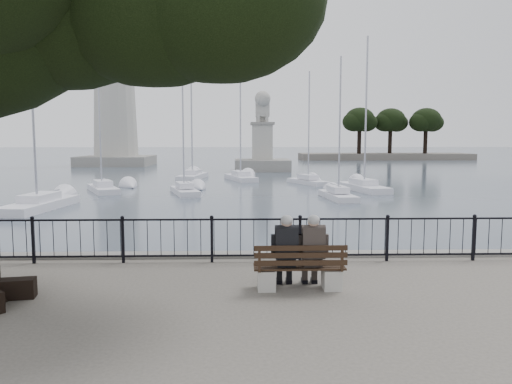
{
  "coord_description": "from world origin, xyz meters",
  "views": [
    {
      "loc": [
        -0.3,
        -8.61,
        2.8
      ],
      "look_at": [
        0.0,
        2.5,
        1.6
      ],
      "focal_mm": 35.0,
      "sensor_mm": 36.0,
      "label": 1
    }
  ],
  "objects_px": {
    "bench": "(299,273)",
    "lion_monument": "(262,151)",
    "person_left": "(286,254)",
    "lighthouse": "(114,76)",
    "person_right": "(312,254)"
  },
  "relations": [
    {
      "from": "bench",
      "to": "lion_monument",
      "type": "relative_size",
      "value": 0.18
    },
    {
      "from": "person_left",
      "to": "lion_monument",
      "type": "distance_m",
      "value": 49.48
    },
    {
      "from": "person_left",
      "to": "lighthouse",
      "type": "bearing_deg",
      "value": 106.74
    },
    {
      "from": "bench",
      "to": "person_left",
      "type": "height_order",
      "value": "person_left"
    },
    {
      "from": "bench",
      "to": "person_right",
      "type": "height_order",
      "value": "person_right"
    },
    {
      "from": "lighthouse",
      "to": "lion_monument",
      "type": "height_order",
      "value": "lighthouse"
    },
    {
      "from": "person_right",
      "to": "lighthouse",
      "type": "distance_m",
      "value": 65.28
    },
    {
      "from": "bench",
      "to": "lion_monument",
      "type": "height_order",
      "value": "lion_monument"
    },
    {
      "from": "person_right",
      "to": "lighthouse",
      "type": "xyz_separation_m",
      "value": [
        -18.99,
        61.52,
        10.75
      ]
    },
    {
      "from": "bench",
      "to": "person_left",
      "type": "bearing_deg",
      "value": 158.57
    },
    {
      "from": "lion_monument",
      "to": "person_right",
      "type": "bearing_deg",
      "value": -91.17
    },
    {
      "from": "person_right",
      "to": "lighthouse",
      "type": "bearing_deg",
      "value": 107.16
    },
    {
      "from": "bench",
      "to": "person_left",
      "type": "xyz_separation_m",
      "value": [
        -0.24,
        0.1,
        0.34
      ]
    },
    {
      "from": "person_left",
      "to": "bench",
      "type": "bearing_deg",
      "value": -21.43
    },
    {
      "from": "bench",
      "to": "person_right",
      "type": "distance_m",
      "value": 0.43
    }
  ]
}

